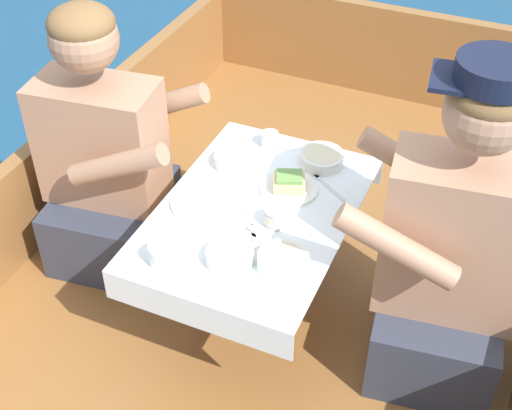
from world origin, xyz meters
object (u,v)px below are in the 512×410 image
person_port (106,163)px  coffee_cup_starboard (270,139)px  sandwich (289,182)px  person_starboard (450,256)px  coffee_cup_port (163,254)px  tin_can (275,217)px

person_port → coffee_cup_starboard: person_port is taller
person_port → coffee_cup_starboard: 0.56m
person_port → coffee_cup_starboard: (0.49, 0.27, 0.06)m
person_port → sandwich: (0.64, 0.07, 0.07)m
person_starboard → coffee_cup_starboard: person_starboard is taller
coffee_cup_port → coffee_cup_starboard: size_ratio=1.20×
coffee_cup_port → person_starboard: bearing=25.3°
sandwich → coffee_cup_starboard: (-0.15, 0.20, -0.01)m
person_starboard → person_port: bearing=-9.2°
person_starboard → coffee_cup_starboard: bearing=-31.7°
tin_can → person_starboard: bearing=7.6°
coffee_cup_port → person_port: bearing=139.5°
coffee_cup_starboard → sandwich: bearing=-53.5°
coffee_cup_starboard → tin_can: size_ratio=1.32×
person_port → coffee_cup_port: bearing=-47.7°
person_starboard → tin_can: size_ratio=15.60×
coffee_cup_starboard → tin_can: tin_can is taller
sandwich → coffee_cup_starboard: bearing=126.5°
person_port → coffee_cup_port: size_ratio=9.05×
coffee_cup_port → tin_can: coffee_cup_port is taller
person_port → person_starboard: person_starboard is taller
person_starboard → coffee_cup_port: person_starboard is taller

